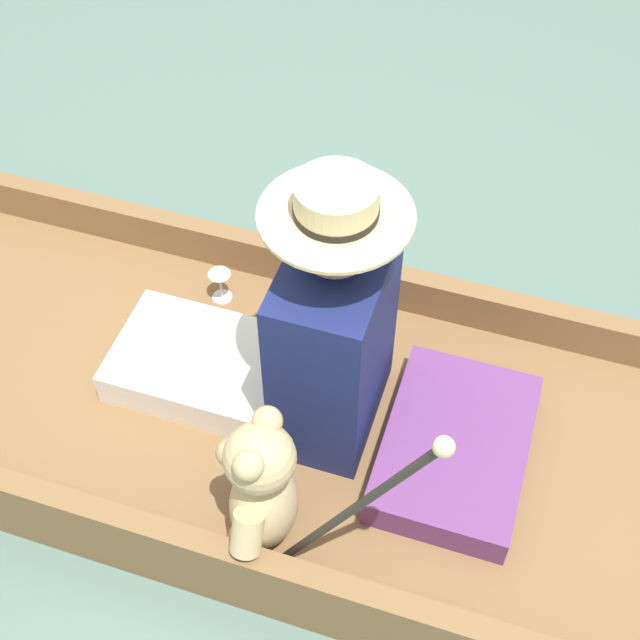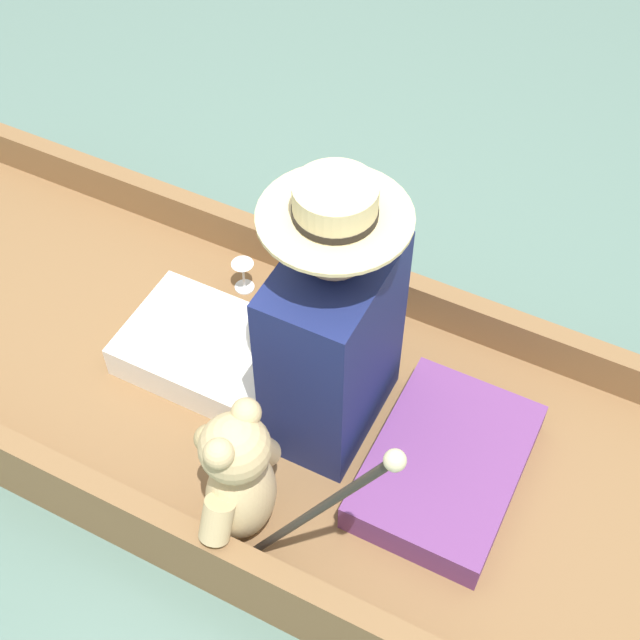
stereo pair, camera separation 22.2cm
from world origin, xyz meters
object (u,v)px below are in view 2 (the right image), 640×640
object	(u,v)px
wine_glass	(243,270)
walking_cane	(327,504)
teddy_bear	(238,479)
seated_person	(303,334)

from	to	relation	value
wine_glass	walking_cane	size ratio (longest dim) A/B	0.15
teddy_bear	wine_glass	world-z (taller)	teddy_bear
walking_cane	wine_glass	bearing A→B (deg)	41.27
teddy_bear	walking_cane	xyz separation A→B (m)	(-0.07, -0.27, 0.22)
teddy_bear	wine_glass	distance (m)	0.83
seated_person	walking_cane	bearing A→B (deg)	-157.42
teddy_bear	seated_person	bearing A→B (deg)	4.60
seated_person	walking_cane	size ratio (longest dim) A/B	1.15
wine_glass	walking_cane	xyz separation A→B (m)	(-0.77, -0.68, 0.35)
teddy_bear	walking_cane	bearing A→B (deg)	-103.54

